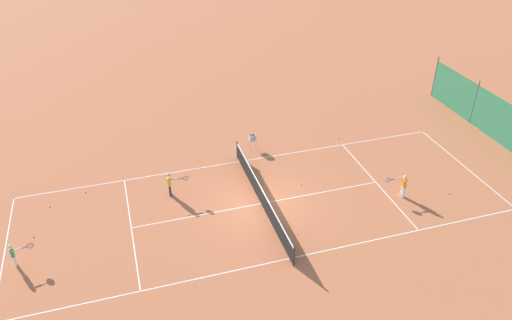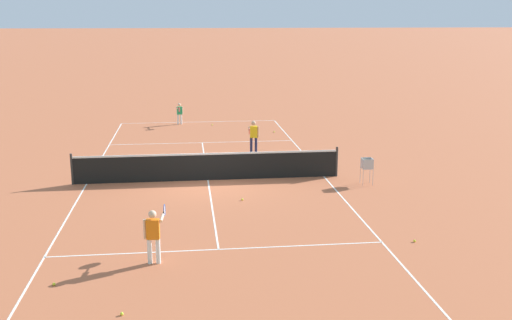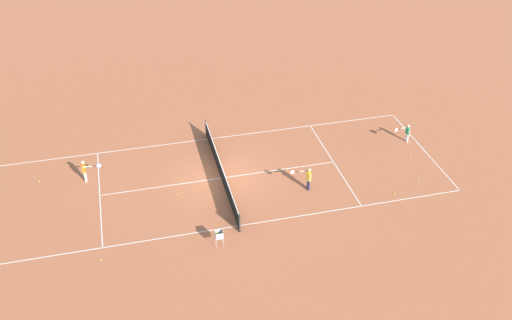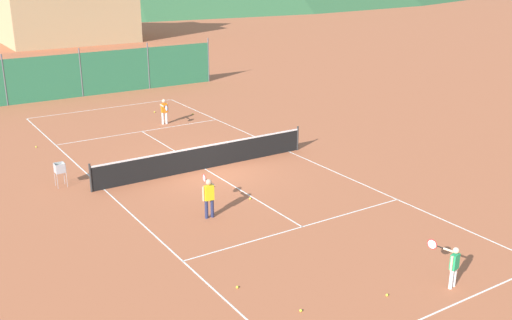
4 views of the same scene
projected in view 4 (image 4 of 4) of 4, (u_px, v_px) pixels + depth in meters
name	position (u px, v px, depth m)	size (l,w,h in m)	color
ground_plane	(205.00, 169.00, 23.65)	(600.00, 600.00, 0.00)	#B7603D
court_line_markings	(205.00, 169.00, 23.64)	(8.25, 23.85, 0.01)	white
tennis_net	(204.00, 157.00, 23.49)	(9.18, 0.08, 1.06)	#2D2D2D
windscreen_fence_far	(81.00, 75.00, 35.58)	(17.28, 0.08, 2.90)	#2D754C
player_far_baseline	(209.00, 195.00, 19.00)	(0.52, 1.06, 1.32)	#23284C
player_near_baseline	(453.00, 263.00, 14.98)	(0.37, 0.99, 1.12)	white
player_near_service	(164.00, 110.00, 29.77)	(0.48, 1.03, 1.27)	white
tennis_ball_mid_court	(387.00, 295.00, 14.73)	(0.07, 0.07, 0.07)	#CCE033
tennis_ball_by_net_left	(250.00, 199.00, 20.63)	(0.07, 0.07, 0.07)	#CCE033
tennis_ball_alley_left	(301.00, 311.00, 14.09)	(0.07, 0.07, 0.07)	#CCE033
tennis_ball_by_net_right	(36.00, 147.00, 26.29)	(0.07, 0.07, 0.07)	#CCE033
tennis_ball_service_box	(157.00, 156.00, 25.13)	(0.07, 0.07, 0.07)	#CCE033
tennis_ball_near_corner	(155.00, 112.00, 32.22)	(0.07, 0.07, 0.07)	#CCE033
tennis_ball_far_corner	(193.00, 114.00, 31.83)	(0.07, 0.07, 0.07)	#CCE033
tennis_ball_alley_right	(237.00, 287.00, 15.09)	(0.07, 0.07, 0.07)	#CCE033
ball_hopper	(60.00, 169.00, 21.63)	(0.36, 0.36, 0.89)	#B7B7BC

